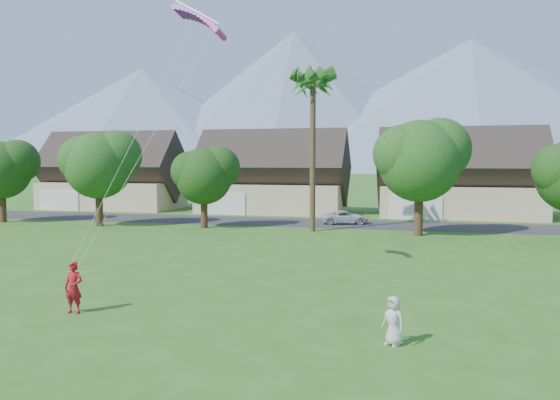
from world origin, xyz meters
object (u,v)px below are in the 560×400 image
(kite_flyer, at_px, (74,288))
(parafoil_kite, at_px, (202,18))
(parked_car, at_px, (345,217))
(watcher, at_px, (393,321))

(kite_flyer, relative_size, parafoil_kite, 0.68)
(parked_car, bearing_deg, parafoil_kite, 154.79)
(kite_flyer, xyz_separation_m, parked_car, (6.04, 30.00, -0.37))
(parafoil_kite, bearing_deg, kite_flyer, -103.48)
(watcher, relative_size, parafoil_kite, 0.54)
(kite_flyer, height_order, parafoil_kite, parafoil_kite)
(watcher, height_order, parafoil_kite, parafoil_kite)
(parked_car, bearing_deg, kite_flyer, 151.51)
(kite_flyer, xyz_separation_m, parafoil_kite, (2.63, 6.05, 10.88))
(kite_flyer, distance_m, watcher, 11.40)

